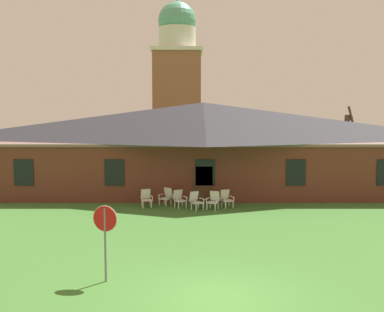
# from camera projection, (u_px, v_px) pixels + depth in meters

# --- Properties ---
(ground_plane) EXTENTS (200.00, 200.00, 0.00)m
(ground_plane) POSITION_uv_depth(u_px,v_px,m) (220.00, 298.00, 12.88)
(ground_plane) COLOR #3D702D
(brick_building) EXTENTS (26.76, 10.40, 5.83)m
(brick_building) POSITION_uv_depth(u_px,v_px,m) (204.00, 145.00, 31.28)
(brick_building) COLOR brown
(brick_building) RESTS_ON ground
(dome_tower) EXTENTS (5.18, 5.18, 17.36)m
(dome_tower) POSITION_uv_depth(u_px,v_px,m) (179.00, 87.00, 48.18)
(dome_tower) COLOR #93563D
(dome_tower) RESTS_ON ground
(stop_sign) EXTENTS (0.77, 0.28, 2.34)m
(stop_sign) POSITION_uv_depth(u_px,v_px,m) (106.00, 228.00, 14.01)
(stop_sign) COLOR slate
(stop_sign) RESTS_ON ground
(lawn_chair_by_porch) EXTENTS (0.74, 0.78, 0.96)m
(lawn_chair_by_porch) POSITION_uv_depth(u_px,v_px,m) (148.00, 198.00, 25.47)
(lawn_chair_by_porch) COLOR silver
(lawn_chair_by_porch) RESTS_ON ground
(lawn_chair_near_door) EXTENTS (0.85, 0.87, 0.96)m
(lawn_chair_near_door) POSITION_uv_depth(u_px,v_px,m) (168.00, 196.00, 25.93)
(lawn_chair_near_door) COLOR silver
(lawn_chair_near_door) RESTS_ON ground
(lawn_chair_left_end) EXTENTS (0.83, 0.86, 0.96)m
(lawn_chair_left_end) POSITION_uv_depth(u_px,v_px,m) (181.00, 198.00, 25.27)
(lawn_chair_left_end) COLOR white
(lawn_chair_left_end) RESTS_ON ground
(lawn_chair_middle) EXTENTS (0.85, 0.87, 0.96)m
(lawn_chair_middle) POSITION_uv_depth(u_px,v_px,m) (197.00, 200.00, 24.72)
(lawn_chair_middle) COLOR white
(lawn_chair_middle) RESTS_ON ground
(lawn_chair_right_end) EXTENTS (0.79, 0.84, 0.96)m
(lawn_chair_right_end) POSITION_uv_depth(u_px,v_px,m) (215.00, 200.00, 24.82)
(lawn_chair_right_end) COLOR white
(lawn_chair_right_end) RESTS_ON ground
(lawn_chair_far_side) EXTENTS (0.80, 0.84, 0.96)m
(lawn_chair_far_side) POSITION_uv_depth(u_px,v_px,m) (228.00, 198.00, 25.31)
(lawn_chair_far_side) COLOR silver
(lawn_chair_far_side) RESTS_ON ground
(bare_tree_beside_building) EXTENTS (1.37, 1.45, 5.61)m
(bare_tree_beside_building) POSITION_uv_depth(u_px,v_px,m) (349.00, 147.00, 32.05)
(bare_tree_beside_building) COLOR brown
(bare_tree_beside_building) RESTS_ON ground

